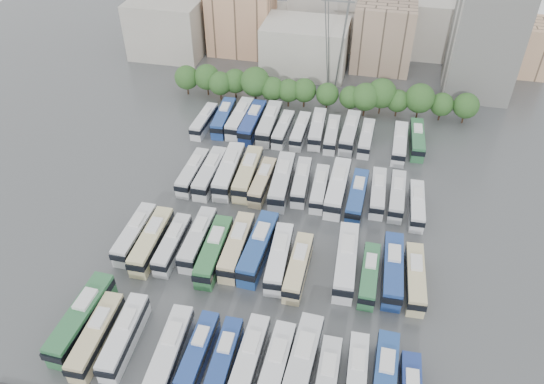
% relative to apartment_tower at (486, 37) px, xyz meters
% --- Properties ---
extents(ground, '(220.00, 220.00, 0.00)m').
position_rel_apartment_tower_xyz_m(ground, '(-34.00, -58.00, -13.00)').
color(ground, '#424447').
rests_on(ground, ground).
extents(tree_line, '(66.24, 7.75, 8.28)m').
position_rel_apartment_tower_xyz_m(tree_line, '(-34.36, -15.85, -8.68)').
color(tree_line, black).
rests_on(tree_line, ground).
extents(city_buildings, '(102.00, 35.00, 20.00)m').
position_rel_apartment_tower_xyz_m(city_buildings, '(-41.46, 13.86, -5.13)').
color(city_buildings, '#9E998E').
rests_on(city_buildings, ground).
extents(apartment_tower, '(14.00, 14.00, 26.00)m').
position_rel_apartment_tower_xyz_m(apartment_tower, '(0.00, 0.00, 0.00)').
color(apartment_tower, silver).
rests_on(apartment_tower, ground).
extents(electricity_pylon, '(9.00, 6.91, 33.83)m').
position_rel_apartment_tower_xyz_m(electricity_pylon, '(-32.00, -8.00, 5.66)').
color(electricity_pylon, slate).
rests_on(electricity_pylon, ground).
extents(bus_r0_s0, '(3.47, 13.71, 4.27)m').
position_rel_apartment_tower_xyz_m(bus_r0_s0, '(-55.47, -80.89, -10.90)').
color(bus_r0_s0, '#2C673D').
rests_on(bus_r0_s0, ground).
extents(bus_r0_s1, '(2.96, 12.26, 3.83)m').
position_rel_apartment_tower_xyz_m(bus_r0_s1, '(-52.35, -82.84, -11.12)').
color(bus_r0_s1, '#C9B98A').
rests_on(bus_r0_s1, ground).
extents(bus_r0_s2, '(3.12, 12.07, 3.76)m').
position_rel_apartment_tower_xyz_m(bus_r0_s2, '(-48.88, -82.12, -11.16)').
color(bus_r0_s2, silver).
rests_on(bus_r0_s2, ground).
extents(bus_r0_s4, '(3.37, 12.81, 3.98)m').
position_rel_apartment_tower_xyz_m(bus_r0_s4, '(-42.24, -83.21, -11.04)').
color(bus_r0_s4, silver).
rests_on(bus_r0_s4, ground).
extents(bus_r0_s5, '(2.47, 11.09, 3.48)m').
position_rel_apartment_tower_xyz_m(bus_r0_s5, '(-38.86, -82.25, -11.29)').
color(bus_r0_s5, navy).
rests_on(bus_r0_s5, ground).
extents(bus_r0_s6, '(2.67, 11.21, 3.50)m').
position_rel_apartment_tower_xyz_m(bus_r0_s6, '(-35.43, -82.55, -11.28)').
color(bus_r0_s6, navy).
rests_on(bus_r0_s6, ground).
extents(bus_r0_s7, '(2.80, 12.07, 3.77)m').
position_rel_apartment_tower_xyz_m(bus_r0_s7, '(-32.33, -82.02, -11.15)').
color(bus_r0_s7, silver).
rests_on(bus_r0_s7, ground).
extents(bus_r0_s8, '(3.05, 12.44, 3.88)m').
position_rel_apartment_tower_xyz_m(bus_r0_s8, '(-28.91, -82.62, -11.09)').
color(bus_r0_s8, silver).
rests_on(bus_r0_s8, ground).
extents(bus_r0_s9, '(3.64, 13.80, 4.29)m').
position_rel_apartment_tower_xyz_m(bus_r0_s9, '(-25.86, -81.59, -10.89)').
color(bus_r0_s9, silver).
rests_on(bus_r0_s9, ground).
extents(bus_r0_s10, '(2.58, 11.56, 3.62)m').
position_rel_apartment_tower_xyz_m(bus_r0_s10, '(-22.57, -82.94, -11.22)').
color(bus_r0_s10, silver).
rests_on(bus_r0_s10, ground).
extents(bus_r0_s11, '(2.71, 11.17, 3.49)m').
position_rel_apartment_tower_xyz_m(bus_r0_s11, '(-19.16, -81.33, -11.29)').
color(bus_r0_s11, silver).
rests_on(bus_r0_s11, ground).
extents(bus_r0_s12, '(2.98, 12.50, 3.91)m').
position_rel_apartment_tower_xyz_m(bus_r0_s12, '(-15.85, -81.23, -11.08)').
color(bus_r0_s12, navy).
rests_on(bus_r0_s12, ground).
extents(bus_r1_s0, '(2.69, 11.97, 3.75)m').
position_rel_apartment_tower_xyz_m(bus_r1_s0, '(-55.46, -63.98, -11.16)').
color(bus_r1_s0, silver).
rests_on(bus_r1_s0, ground).
extents(bus_r1_s1, '(2.98, 12.81, 4.01)m').
position_rel_apartment_tower_xyz_m(bus_r1_s1, '(-52.22, -65.00, -11.03)').
color(bus_r1_s1, beige).
rests_on(bus_r1_s1, ground).
extents(bus_r1_s2, '(2.54, 11.42, 3.58)m').
position_rel_apartment_tower_xyz_m(bus_r1_s2, '(-48.95, -64.79, -11.24)').
color(bus_r1_s2, silver).
rests_on(bus_r1_s2, ground).
extents(bus_r1_s3, '(2.73, 12.16, 3.81)m').
position_rel_apartment_tower_xyz_m(bus_r1_s3, '(-45.46, -62.93, -11.13)').
color(bus_r1_s3, silver).
rests_on(bus_r1_s3, ground).
extents(bus_r1_s4, '(3.12, 12.92, 4.03)m').
position_rel_apartment_tower_xyz_m(bus_r1_s4, '(-42.21, -64.99, -11.02)').
color(bus_r1_s4, '#2E6B3A').
rests_on(bus_r1_s4, ground).
extents(bus_r1_s5, '(2.86, 12.66, 3.96)m').
position_rel_apartment_tower_xyz_m(bus_r1_s5, '(-39.12, -63.27, -11.05)').
color(bus_r1_s5, beige).
rests_on(bus_r1_s5, ground).
extents(bus_r1_s6, '(3.60, 13.71, 4.26)m').
position_rel_apartment_tower_xyz_m(bus_r1_s6, '(-35.80, -62.98, -10.91)').
color(bus_r1_s6, navy).
rests_on(bus_r1_s6, ground).
extents(bus_r1_s7, '(3.32, 12.53, 3.89)m').
position_rel_apartment_tower_xyz_m(bus_r1_s7, '(-32.32, -64.20, -11.09)').
color(bus_r1_s7, silver).
rests_on(bus_r1_s7, ground).
extents(bus_r1_s8, '(2.69, 11.90, 3.73)m').
position_rel_apartment_tower_xyz_m(bus_r1_s8, '(-29.21, -65.30, -11.17)').
color(bus_r1_s8, beige).
rests_on(bus_r1_s8, ground).
extents(bus_r1_s10, '(3.46, 13.66, 4.25)m').
position_rel_apartment_tower_xyz_m(bus_r1_s10, '(-22.51, -62.86, -10.91)').
color(bus_r1_s10, silver).
rests_on(bus_r1_s10, ground).
extents(bus_r1_s11, '(2.45, 10.96, 3.43)m').
position_rel_apartment_tower_xyz_m(bus_r1_s11, '(-18.94, -64.53, -11.31)').
color(bus_r1_s11, '#2F6D41').
rests_on(bus_r1_s11, ground).
extents(bus_r1_s12, '(3.15, 12.91, 4.03)m').
position_rel_apartment_tower_xyz_m(bus_r1_s12, '(-15.72, -62.99, -11.02)').
color(bus_r1_s12, navy).
rests_on(bus_r1_s12, ground).
extents(bus_r1_s13, '(3.15, 11.88, 3.69)m').
position_rel_apartment_tower_xyz_m(bus_r1_s13, '(-12.51, -63.76, -11.19)').
color(bus_r1_s13, '#CBBE8C').
rests_on(bus_r1_s13, ground).
extents(bus_r2_s1, '(2.74, 11.71, 3.66)m').
position_rel_apartment_tower_xyz_m(bus_r2_s1, '(-52.01, -46.58, -11.20)').
color(bus_r2_s1, silver).
rests_on(bus_r2_s1, ground).
extents(bus_r2_s2, '(2.88, 12.69, 3.97)m').
position_rel_apartment_tower_xyz_m(bus_r2_s2, '(-48.83, -46.31, -11.05)').
color(bus_r2_s2, silver).
rests_on(bus_r2_s2, ground).
extents(bus_r2_s3, '(3.53, 13.81, 4.30)m').
position_rel_apartment_tower_xyz_m(bus_r2_s3, '(-45.63, -45.11, -10.89)').
color(bus_r2_s3, silver).
rests_on(bus_r2_s3, ground).
extents(bus_r2_s4, '(3.17, 13.22, 4.13)m').
position_rel_apartment_tower_xyz_m(bus_r2_s4, '(-42.14, -45.05, -10.97)').
color(bus_r2_s4, '#CABD8A').
rests_on(bus_r2_s4, ground).
extents(bus_r2_s5, '(2.81, 11.44, 3.57)m').
position_rel_apartment_tower_xyz_m(bus_r2_s5, '(-39.08, -46.47, -11.25)').
color(bus_r2_s5, '#C5B187').
rests_on(bus_r2_s5, ground).
extents(bus_r2_s6, '(3.57, 13.57, 4.22)m').
position_rel_apartment_tower_xyz_m(bus_r2_s6, '(-35.73, -45.92, -10.93)').
color(bus_r2_s6, silver).
rests_on(bus_r2_s6, ground).
extents(bus_r2_s7, '(3.07, 11.50, 3.57)m').
position_rel_apartment_tower_xyz_m(bus_r2_s7, '(-32.41, -44.96, -11.25)').
color(bus_r2_s7, silver).
rests_on(bus_r2_s7, ground).
extents(bus_r2_s8, '(2.67, 10.92, 3.41)m').
position_rel_apartment_tower_xyz_m(bus_r2_s8, '(-28.98, -46.07, -11.33)').
color(bus_r2_s8, silver).
rests_on(bus_r2_s8, ground).
extents(bus_r2_s9, '(3.25, 13.62, 4.25)m').
position_rel_apartment_tower_xyz_m(bus_r2_s9, '(-25.91, -45.68, -10.91)').
color(bus_r2_s9, silver).
rests_on(bus_r2_s9, ground).
extents(bus_r2_s10, '(3.05, 12.18, 3.80)m').
position_rel_apartment_tower_xyz_m(bus_r2_s10, '(-22.39, -47.00, -11.14)').
color(bus_r2_s10, navy).
rests_on(bus_r2_s10, ground).
extents(bus_r2_s11, '(2.67, 11.30, 3.53)m').
position_rel_apartment_tower_xyz_m(bus_r2_s11, '(-19.00, -45.09, -11.27)').
color(bus_r2_s11, silver).
rests_on(bus_r2_s11, ground).
extents(bus_r2_s12, '(2.61, 11.37, 3.56)m').
position_rel_apartment_tower_xyz_m(bus_r2_s12, '(-15.75, -45.27, -11.25)').
color(bus_r2_s12, silver).
rests_on(bus_r2_s12, ground).
extents(bus_r2_s13, '(2.66, 10.87, 3.39)m').
position_rel_apartment_tower_xyz_m(bus_r2_s13, '(-12.42, -47.04, -11.33)').
color(bus_r2_s13, silver).
rests_on(bus_r2_s13, ground).
extents(bus_r3_s0, '(2.77, 11.00, 3.43)m').
position_rel_apartment_tower_xyz_m(bus_r3_s0, '(-55.69, -29.08, -11.32)').
color(bus_r3_s0, silver).
rests_on(bus_r3_s0, ground).
extents(bus_r3_s1, '(3.25, 12.32, 3.83)m').
position_rel_apartment_tower_xyz_m(bus_r3_s1, '(-52.03, -27.22, -11.12)').
color(bus_r3_s1, navy).
rests_on(bus_r3_s1, ground).
extents(bus_r3_s2, '(3.05, 12.77, 3.99)m').
position_rel_apartment_tower_xyz_m(bus_r3_s2, '(-48.63, -26.85, -11.04)').
color(bus_r3_s2, silver).
rests_on(bus_r3_s2, ground).
extents(bus_r3_s3, '(3.07, 13.12, 4.10)m').
position_rel_apartment_tower_xyz_m(bus_r3_s3, '(-45.68, -27.76, -10.99)').
color(bus_r3_s3, navy).
rests_on(bus_r3_s3, ground).
extents(bus_r3_s4, '(3.02, 13.30, 4.16)m').
position_rel_apartment_tower_xyz_m(bus_r3_s4, '(-42.21, -27.54, -10.96)').
color(bus_r3_s4, silver).
rests_on(bus_r3_s4, ground).
extents(bus_r3_s5, '(2.77, 10.99, 3.42)m').
position_rel_apartment_tower_xyz_m(bus_r3_s5, '(-39.08, -28.55, -11.32)').
color(bus_r3_s5, silver).
rests_on(bus_r3_s5, ground).
extents(bus_r3_s6, '(2.60, 10.99, 3.44)m').
position_rel_apartment_tower_xyz_m(bus_r3_s6, '(-35.56, -28.43, -11.31)').
color(bus_r3_s6, silver).
rests_on(bus_r3_s6, ground).
extents(bus_r3_s7, '(3.12, 12.01, 3.73)m').
position_rel_apartment_tower_xyz_m(bus_r3_s7, '(-32.32, -27.09, -11.17)').
color(bus_r3_s7, silver).
rests_on(bus_r3_s7, ground).
extents(bus_r3_s8, '(2.69, 10.99, 3.43)m').
position_rel_apartment_tower_xyz_m(bus_r3_s8, '(-29.20, -28.29, -11.32)').
color(bus_r3_s8, silver).
rests_on(bus_r3_s8, ground).
extents(bus_r3_s9, '(3.20, 12.61, 3.93)m').
position_rel_apartment_tower_xyz_m(bus_r3_s9, '(-25.75, -27.17, -11.07)').
color(bus_r3_s9, silver).
rests_on(bus_r3_s9, ground).
extents(bus_r3_s10, '(2.67, 10.94, 3.41)m').
position_rel_apartment_tower_xyz_m(bus_r3_s10, '(-22.37, -28.19, -11.32)').
color(bus_r3_s10, silver).
rests_on(bus_r3_s10, ground).
extents(bus_r3_s12, '(2.74, 11.92, 3.73)m').
position_rel_apartment_tower_xyz_m(bus_r3_s12, '(-15.90, -28.90, -11.17)').
color(bus_r3_s12, silver).
rests_on(bus_r3_s12, ground).
extents(bus_r3_s13, '(3.04, 11.77, 3.66)m').
position_rel_apartment_tower_xyz_m(bus_r3_s13, '(-12.59, -26.68, -11.20)').
color(bus_r3_s13, '#2C683E').
rests_on(bus_r3_s13, ground).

